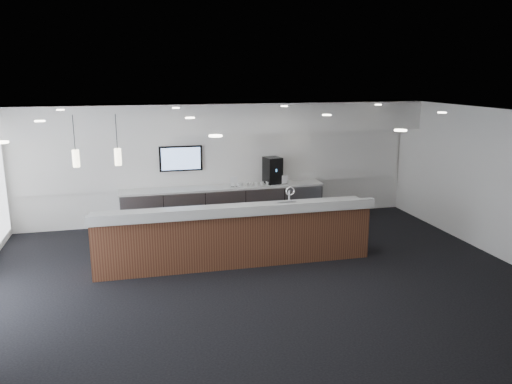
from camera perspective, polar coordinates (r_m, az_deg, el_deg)
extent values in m
plane|color=black|center=(9.29, 0.50, -9.94)|extent=(10.00, 10.00, 0.00)
cube|color=black|center=(8.56, 0.54, 8.84)|extent=(10.00, 8.00, 0.02)
cube|color=white|center=(12.63, -4.08, 3.42)|extent=(10.00, 0.02, 3.00)
cube|color=white|center=(11.14, 26.26, 0.71)|extent=(0.02, 8.00, 3.00)
cube|color=white|center=(12.04, -3.79, 8.46)|extent=(10.00, 0.90, 0.70)
cube|color=white|center=(12.58, -4.07, 3.85)|extent=(9.80, 0.06, 1.40)
cube|color=#999CA2|center=(12.51, -3.71, -1.59)|extent=(5.00, 0.60, 0.90)
cube|color=silver|center=(12.39, -3.75, 0.53)|extent=(5.06, 0.66, 0.05)
cylinder|color=white|center=(12.00, -12.87, -2.34)|extent=(0.60, 0.02, 0.02)
cylinder|color=white|center=(12.06, -8.12, -2.06)|extent=(0.60, 0.02, 0.02)
cylinder|color=white|center=(12.19, -3.44, -1.77)|extent=(0.60, 0.02, 0.02)
cylinder|color=white|center=(12.41, 1.10, -1.48)|extent=(0.60, 0.02, 0.02)
cylinder|color=white|center=(12.70, 5.46, -1.19)|extent=(0.60, 0.02, 0.02)
cube|color=black|center=(12.38, -8.59, 3.81)|extent=(1.05, 0.07, 0.62)
cube|color=blue|center=(12.34, -8.57, 3.78)|extent=(0.95, 0.01, 0.54)
cylinder|color=#FEF0C6|center=(9.17, -15.50, 3.94)|extent=(0.12, 0.12, 0.30)
cylinder|color=#FEF0C6|center=(9.21, -19.86, 3.67)|extent=(0.12, 0.12, 0.30)
cube|color=#492618|center=(9.91, -2.46, -5.18)|extent=(5.41, 0.80, 1.05)
cube|color=silver|center=(9.75, -2.49, -2.08)|extent=(5.49, 0.89, 0.06)
cube|color=silver|center=(9.33, -2.00, -2.22)|extent=(5.48, 0.17, 0.18)
cylinder|color=white|center=(10.07, 3.81, -0.59)|extent=(0.04, 0.04, 0.28)
torus|color=white|center=(9.98, 3.93, 0.11)|extent=(0.19, 0.03, 0.19)
cube|color=black|center=(12.67, 1.90, 2.49)|extent=(0.46, 0.50, 0.67)
cube|color=white|center=(12.52, 2.19, 0.84)|extent=(0.24, 0.12, 0.02)
cube|color=white|center=(12.32, -2.53, 1.18)|extent=(0.18, 0.02, 0.25)
cube|color=white|center=(12.64, 3.31, 1.43)|extent=(0.17, 0.04, 0.23)
imported|color=white|center=(12.58, 1.92, 1.05)|extent=(0.09, 0.09, 0.09)
imported|color=white|center=(12.54, 1.31, 1.02)|extent=(0.13, 0.13, 0.09)
imported|color=white|center=(12.50, 0.69, 0.99)|extent=(0.11, 0.11, 0.09)
imported|color=white|center=(12.47, 0.07, 0.95)|extent=(0.12, 0.12, 0.09)
imported|color=white|center=(12.43, -0.56, 0.92)|extent=(0.13, 0.13, 0.09)
imported|color=white|center=(12.40, -1.19, 0.88)|extent=(0.10, 0.10, 0.09)
imported|color=white|center=(12.37, -1.82, 0.85)|extent=(0.13, 0.13, 0.09)
imported|color=white|center=(12.35, -2.45, 0.82)|extent=(0.11, 0.11, 0.09)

